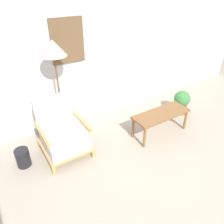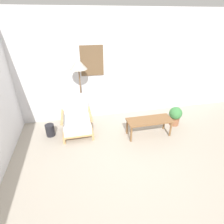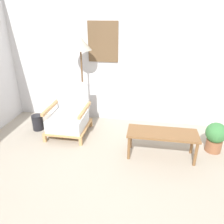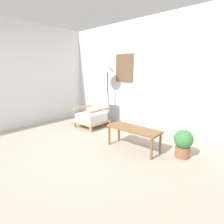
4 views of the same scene
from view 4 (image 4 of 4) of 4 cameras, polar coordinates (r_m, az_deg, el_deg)
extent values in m
plane|color=#A89E8E|center=(3.15, -14.26, -15.00)|extent=(14.00, 14.00, 0.00)
cube|color=silver|center=(4.50, 10.14, 11.46)|extent=(8.00, 0.06, 2.70)
cube|color=brown|center=(4.78, 4.04, 14.11)|extent=(0.56, 0.02, 0.72)
cube|color=silver|center=(5.21, -26.34, 10.53)|extent=(0.06, 8.00, 2.70)
cube|color=tan|center=(4.82, -12.08, -4.06)|extent=(0.05, 0.05, 0.13)
cube|color=tan|center=(4.34, -6.96, -5.78)|extent=(0.05, 0.05, 0.13)
cube|color=tan|center=(5.23, -6.12, -2.47)|extent=(0.05, 0.05, 0.13)
cube|color=tan|center=(4.80, -0.90, -3.84)|extent=(0.05, 0.05, 0.13)
cube|color=tan|center=(4.76, -6.53, -3.05)|extent=(0.69, 0.73, 0.03)
cube|color=silver|center=(4.72, -6.75, -1.63)|extent=(0.61, 0.63, 0.22)
cube|color=silver|center=(4.87, -3.85, 3.27)|extent=(0.61, 0.08, 0.50)
cube|color=tan|center=(4.91, -9.12, 1.64)|extent=(0.05, 0.67, 0.05)
cube|color=tan|center=(4.45, -3.91, 0.60)|extent=(0.05, 0.67, 0.05)
cylinder|color=brown|center=(4.99, -1.40, -3.80)|extent=(0.25, 0.25, 0.03)
cylinder|color=brown|center=(4.83, -1.45, 4.41)|extent=(0.03, 0.03, 1.42)
cone|color=#B2AD9E|center=(4.78, -1.51, 14.26)|extent=(0.39, 0.39, 0.24)
cube|color=brown|center=(3.35, 7.04, -5.47)|extent=(1.04, 0.39, 0.04)
cylinder|color=brown|center=(3.59, -0.90, -7.66)|extent=(0.04, 0.04, 0.38)
cylinder|color=brown|center=(3.07, 12.82, -11.67)|extent=(0.04, 0.04, 0.38)
cylinder|color=brown|center=(3.81, 2.26, -6.40)|extent=(0.04, 0.04, 0.38)
cylinder|color=brown|center=(3.33, 15.44, -9.83)|extent=(0.04, 0.04, 0.38)
cylinder|color=black|center=(5.28, -10.73, -1.60)|extent=(0.20, 0.20, 0.29)
cylinder|color=#935B3D|center=(3.36, 21.97, -11.91)|extent=(0.25, 0.25, 0.20)
sphere|color=#3D7F42|center=(3.27, 22.32, -8.17)|extent=(0.32, 0.32, 0.32)
camera|label=1|loc=(4.33, -46.32, 22.16)|focal=35.00mm
camera|label=2|loc=(3.55, -61.56, 23.65)|focal=28.00mm
camera|label=3|loc=(2.15, -60.02, 22.81)|focal=35.00mm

